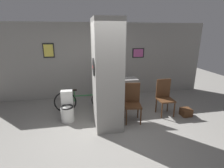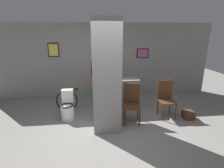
# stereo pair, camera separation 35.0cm
# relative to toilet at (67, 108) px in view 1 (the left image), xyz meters

# --- Properties ---
(ground_plane) EXTENTS (14.00, 14.00, 0.00)m
(ground_plane) POSITION_rel_toilet_xyz_m (1.02, -0.91, -0.33)
(ground_plane) COLOR gray
(wall_back) EXTENTS (8.00, 0.09, 2.60)m
(wall_back) POSITION_rel_toilet_xyz_m (1.01, 1.72, 0.97)
(wall_back) COLOR gray
(wall_back) RESTS_ON ground_plane
(pillar_center) EXTENTS (0.67, 0.97, 2.60)m
(pillar_center) POSITION_rel_toilet_xyz_m (1.01, -0.42, 0.97)
(pillar_center) COLOR gray
(pillar_center) RESTS_ON ground_plane
(counter_shelf) EXTENTS (1.23, 0.44, 0.94)m
(counter_shelf) POSITION_rel_toilet_xyz_m (1.47, 0.51, 0.14)
(counter_shelf) COLOR gray
(counter_shelf) RESTS_ON ground_plane
(toilet) EXTENTS (0.35, 0.51, 0.78)m
(toilet) POSITION_rel_toilet_xyz_m (0.00, 0.00, 0.00)
(toilet) COLOR silver
(toilet) RESTS_ON ground_plane
(chair_near_pillar) EXTENTS (0.48, 0.48, 1.01)m
(chair_near_pillar) POSITION_rel_toilet_xyz_m (1.70, -0.33, 0.21)
(chair_near_pillar) COLOR #4C2D19
(chair_near_pillar) RESTS_ON ground_plane
(chair_by_doorway) EXTENTS (0.43, 0.43, 1.01)m
(chair_by_doorway) POSITION_rel_toilet_xyz_m (2.72, -0.13, 0.21)
(chair_by_doorway) COLOR #4C2D19
(chair_by_doorway) RESTS_ON ground_plane
(bicycle) EXTENTS (1.73, 0.42, 0.70)m
(bicycle) POSITION_rel_toilet_xyz_m (0.46, 0.48, 0.01)
(bicycle) COLOR black
(bicycle) RESTS_ON ground_plane
(bottle_tall) EXTENTS (0.09, 0.09, 0.35)m
(bottle_tall) POSITION_rel_toilet_xyz_m (1.20, 0.56, 0.73)
(bottle_tall) COLOR olive
(bottle_tall) RESTS_ON counter_shelf
(bottle_short) EXTENTS (0.07, 0.07, 0.26)m
(bottle_short) POSITION_rel_toilet_xyz_m (1.09, 0.47, 0.70)
(bottle_short) COLOR silver
(bottle_short) RESTS_ON counter_shelf
(floor_crate) EXTENTS (0.27, 0.27, 0.22)m
(floor_crate) POSITION_rel_toilet_xyz_m (3.28, -0.40, -0.22)
(floor_crate) COLOR #4C2D19
(floor_crate) RESTS_ON ground_plane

